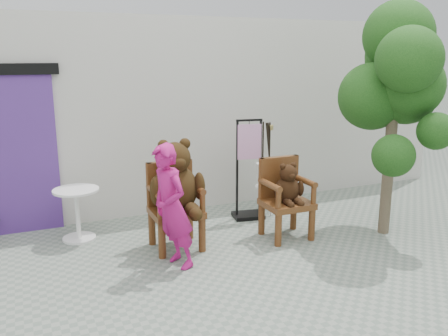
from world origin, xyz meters
The scene contains 10 objects.
ground_plane centered at (0.00, 0.00, 0.00)m, with size 60.00×60.00×0.00m, color gray.
back_wall centered at (0.00, 3.10, 1.50)m, with size 9.00×1.00×3.00m, color beige.
doorway centered at (-3.00, 2.58, 1.16)m, with size 1.40×0.11×2.33m.
chair_big centered at (-1.13, 1.17, 0.80)m, with size 0.71×0.75×1.43m.
chair_small centered at (0.36, 0.97, 0.64)m, with size 0.62×0.56×1.08m.
person centered at (-1.34, 0.61, 0.74)m, with size 0.54×0.35×1.48m, color #B1156C.
cafe_table centered at (-2.25, 1.96, 0.44)m, with size 0.60×0.60×0.70m.
display_stand centered at (0.24, 1.85, 0.58)m, with size 0.50×0.42×1.51m.
stool_bucket centered at (0.55, 1.88, 0.64)m, with size 0.32×0.32×1.46m.
tree centered at (1.87, 0.66, 2.22)m, with size 1.64×1.77×3.15m.
Camera 1 is at (-2.84, -4.34, 2.43)m, focal length 38.00 mm.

